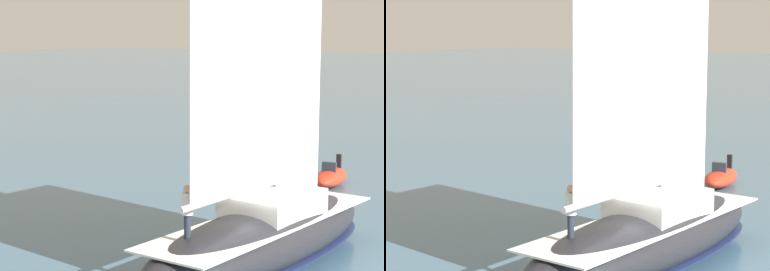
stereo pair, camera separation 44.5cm
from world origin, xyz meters
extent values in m
plane|color=#42667F|center=(0.00, 0.00, 0.00)|extent=(400.00, 400.00, 0.00)
ellipsoid|color=#232328|center=(0.00, 0.00, 1.02)|extent=(12.00, 3.56, 2.03)
ellipsoid|color=#19234C|center=(0.00, 0.00, 0.46)|extent=(12.12, 3.59, 0.24)
cube|color=silver|center=(0.00, 0.00, 1.60)|extent=(10.56, 3.00, 0.06)
cube|color=silver|center=(0.60, 0.01, 2.05)|extent=(3.39, 2.40, 0.84)
cylinder|color=silver|center=(-1.73, -0.03, 2.83)|extent=(5.38, 0.30, 0.20)
cube|color=white|center=(2.37, 0.04, 5.74)|extent=(2.63, 0.07, 8.21)
cylinder|color=#232838|center=(-3.59, 0.34, 2.06)|extent=(0.20, 0.20, 0.85)
cylinder|color=silver|center=(-3.59, 0.34, 2.81)|extent=(0.35, 0.35, 0.65)
sphere|color=tan|center=(-3.59, 0.34, 3.25)|extent=(0.24, 0.24, 0.24)
ellipsoid|color=red|center=(13.19, 4.49, 0.42)|extent=(3.75, 2.20, 0.84)
cube|color=black|center=(14.82, 4.88, 0.89)|extent=(0.25, 0.28, 0.93)
cube|color=#28333D|center=(12.85, 4.40, 1.01)|extent=(0.40, 0.74, 0.51)
camera|label=1|loc=(-20.24, -12.98, 7.89)|focal=70.00mm
camera|label=2|loc=(-19.96, -13.33, 7.89)|focal=70.00mm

